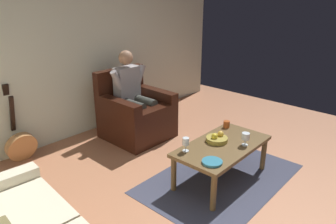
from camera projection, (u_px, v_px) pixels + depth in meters
ground_plane at (243, 204)px, 3.22m from camera, size 6.51×6.51×0.00m
wall_back at (80, 46)px, 4.51m from camera, size 5.68×0.06×2.58m
rug at (220, 178)px, 3.67m from camera, size 1.86×1.24×0.01m
armchair at (135, 115)px, 4.65m from camera, size 0.85×0.85×0.97m
person_seated at (133, 92)px, 4.54m from camera, size 0.63×0.61×1.25m
coffee_table at (222, 149)px, 3.53m from camera, size 1.16×0.63×0.44m
guitar at (21, 144)px, 4.00m from camera, size 0.38×0.30×0.98m
wine_glass_near at (246, 137)px, 3.46m from camera, size 0.09×0.09×0.14m
wine_glass_far at (186, 142)px, 3.33m from camera, size 0.07×0.07×0.15m
fruit_bowl at (217, 139)px, 3.57m from camera, size 0.24×0.24×0.11m
decorative_dish at (212, 162)px, 3.13m from camera, size 0.20×0.20×0.02m
candle_jar at (227, 124)px, 3.94m from camera, size 0.08×0.08×0.08m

